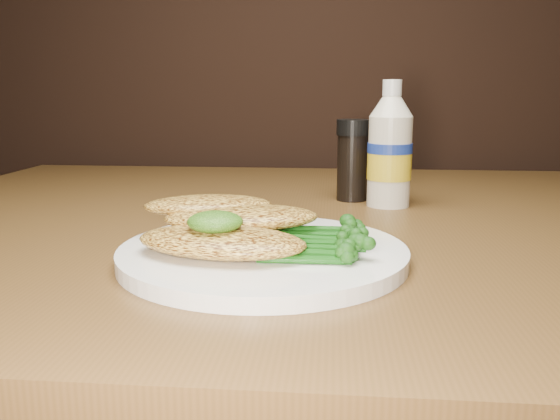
{
  "coord_description": "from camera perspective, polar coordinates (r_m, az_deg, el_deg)",
  "views": [
    {
      "loc": [
        -0.04,
        0.4,
        0.89
      ],
      "look_at": [
        -0.09,
        0.89,
        0.79
      ],
      "focal_mm": 36.88,
      "sensor_mm": 36.0,
      "label": 1
    }
  ],
  "objects": [
    {
      "name": "pesto_front",
      "position": [
        0.45,
        -6.46,
        -1.17
      ],
      "size": [
        0.05,
        0.04,
        0.02
      ],
      "primitive_type": "ellipsoid",
      "rotation": [
        0.0,
        0.0,
        -0.04
      ],
      "color": "#123207",
      "rests_on": "chicken_front"
    },
    {
      "name": "chicken_mid",
      "position": [
        0.5,
        -3.81,
        -0.75
      ],
      "size": [
        0.15,
        0.09,
        0.02
      ],
      "primitive_type": "ellipsoid",
      "rotation": [
        0.0,
        0.0,
        0.2
      ],
      "color": "#E7B749",
      "rests_on": "plate"
    },
    {
      "name": "mayo_bottle",
      "position": [
        0.72,
        10.86,
        6.45
      ],
      "size": [
        0.07,
        0.07,
        0.15
      ],
      "primitive_type": null,
      "rotation": [
        0.0,
        0.0,
        0.23
      ],
      "color": "beige",
      "rests_on": "dining_table"
    },
    {
      "name": "broccolini_bundle",
      "position": [
        0.48,
        2.75,
        -2.7
      ],
      "size": [
        0.12,
        0.1,
        0.02
      ],
      "primitive_type": null,
      "rotation": [
        0.0,
        0.0,
        -0.03
      ],
      "color": "#144C10",
      "rests_on": "plate"
    },
    {
      "name": "plate",
      "position": [
        0.48,
        -1.68,
        -4.34
      ],
      "size": [
        0.24,
        0.24,
        0.01
      ],
      "primitive_type": "cylinder",
      "color": "white",
      "rests_on": "dining_table"
    },
    {
      "name": "chicken_front",
      "position": [
        0.46,
        -5.83,
        -3.13
      ],
      "size": [
        0.15,
        0.1,
        0.02
      ],
      "primitive_type": "ellipsoid",
      "rotation": [
        0.0,
        0.0,
        -0.17
      ],
      "color": "#E7B749",
      "rests_on": "plate"
    },
    {
      "name": "pepper_grinder",
      "position": [
        0.75,
        7.2,
        4.91
      ],
      "size": [
        0.05,
        0.05,
        0.1
      ],
      "primitive_type": null,
      "rotation": [
        0.0,
        0.0,
        -0.13
      ],
      "color": "black",
      "rests_on": "dining_table"
    },
    {
      "name": "chicken_back",
      "position": [
        0.53,
        -7.15,
        0.47
      ],
      "size": [
        0.12,
        0.08,
        0.02
      ],
      "primitive_type": "ellipsoid",
      "rotation": [
        0.0,
        0.0,
        0.19
      ],
      "color": "#E7B749",
      "rests_on": "plate"
    }
  ]
}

